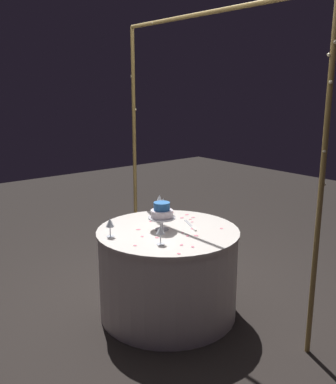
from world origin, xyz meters
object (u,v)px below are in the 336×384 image
decorative_arch (208,121)px  wine_glass_1 (161,231)px  main_table (168,272)px  wine_glass_2 (110,223)px  cake_knife (191,226)px  tiered_cake (162,213)px  wine_glass_3 (159,199)px  wine_glass_0 (163,203)px

decorative_arch → wine_glass_1: (0.22, -0.68, -0.75)m
main_table → wine_glass_1: bearing=-48.7°
wine_glass_1 → wine_glass_2: (-0.37, -0.20, 0.00)m
wine_glass_1 → wine_glass_2: 0.42m
decorative_arch → cake_knife: 0.88m
tiered_cake → wine_glass_1: (0.25, -0.21, -0.04)m
wine_glass_1 → wine_glass_2: bearing=-152.3°
decorative_arch → wine_glass_3: (-0.40, -0.20, -0.72)m
wine_glass_2 → cake_knife: 0.69m
main_table → cake_knife: size_ratio=4.16×
tiered_cake → cake_knife: bearing=72.0°
wine_glass_2 → wine_glass_3: (-0.25, 0.68, 0.03)m
wine_glass_3 → wine_glass_1: bearing=-37.6°
decorative_arch → wine_glass_2: decorative_arch is taller
decorative_arch → wine_glass_3: 0.85m
tiered_cake → wine_glass_1: bearing=-40.1°
wine_glass_3 → main_table: bearing=-29.7°
tiered_cake → wine_glass_3: size_ratio=1.28×
main_table → wine_glass_2: size_ratio=7.71×
wine_glass_2 → decorative_arch: bearing=79.9°
decorative_arch → wine_glass_0: (-0.31, -0.23, -0.72)m
main_table → tiered_cake: (-0.03, -0.04, 0.51)m
cake_knife → wine_glass_2: bearing=-107.4°
decorative_arch → main_table: size_ratio=2.11×
decorative_arch → wine_glass_3: decorative_arch is taller
decorative_arch → wine_glass_0: decorative_arch is taller
wine_glass_0 → main_table: bearing=-32.7°
wine_glass_0 → wine_glass_3: bearing=161.2°
main_table → cake_knife: (0.05, 0.21, 0.37)m
decorative_arch → tiered_cake: size_ratio=10.58×
main_table → wine_glass_3: size_ratio=6.44×
wine_glass_3 → tiered_cake: bearing=-35.8°
wine_glass_1 → tiered_cake: bearing=139.9°
main_table → wine_glass_3: 0.68m
wine_glass_1 → cake_knife: wine_glass_1 is taller
decorative_arch → tiered_cake: decorative_arch is taller
tiered_cake → wine_glass_2: size_ratio=1.54×
wine_glass_2 → tiered_cake: bearing=73.0°
wine_glass_1 → wine_glass_0: bearing=139.6°
wine_glass_0 → cake_knife: 0.38m
decorative_arch → wine_glass_3: bearing=-154.0°
wine_glass_1 → decorative_arch: bearing=108.0°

